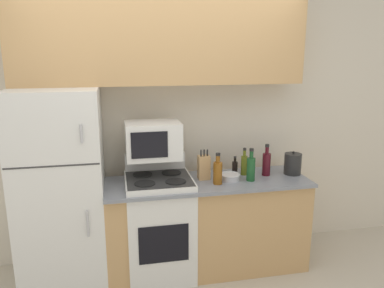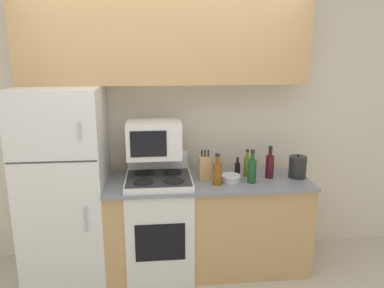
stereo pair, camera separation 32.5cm
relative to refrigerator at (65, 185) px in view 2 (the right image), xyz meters
name	(u,v)px [view 2 (the right image)]	position (x,y,z in m)	size (l,w,h in m)	color
ground_plane	(171,287)	(0.92, -0.35, -0.86)	(12.00, 12.00, 0.00)	beige
wall_back	(166,129)	(0.92, 0.38, 0.41)	(8.00, 0.05, 2.55)	beige
lower_cabinets	(208,225)	(1.28, -0.06, -0.42)	(1.84, 0.60, 0.88)	tan
refrigerator	(65,185)	(0.00, 0.00, 0.00)	(0.71, 0.72, 1.73)	white
upper_cabinets	(165,42)	(0.92, 0.19, 1.24)	(2.55, 0.33, 0.75)	tan
stove	(160,224)	(0.83, -0.08, -0.38)	(0.59, 0.59, 1.09)	white
microwave	(154,139)	(0.80, 0.02, 0.39)	(0.48, 0.36, 0.32)	white
knife_block	(205,168)	(1.25, -0.03, 0.13)	(0.10, 0.09, 0.28)	tan
bowl	(231,178)	(1.48, -0.11, 0.05)	(0.18, 0.18, 0.06)	silver
bottle_whiskey	(217,173)	(1.34, -0.18, 0.13)	(0.08, 0.08, 0.28)	brown
bottle_wine_red	(270,165)	(1.85, -0.04, 0.14)	(0.08, 0.08, 0.30)	#470F19
bottle_wine_green	(252,170)	(1.65, -0.16, 0.14)	(0.08, 0.08, 0.30)	#194C23
bottle_soy_sauce	(237,169)	(1.57, 0.03, 0.09)	(0.05, 0.05, 0.18)	black
bottle_olive_oil	(247,166)	(1.65, 0.01, 0.12)	(0.06, 0.06, 0.26)	#5B6619
kettle	(298,167)	(2.11, -0.06, 0.12)	(0.16, 0.16, 0.22)	black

